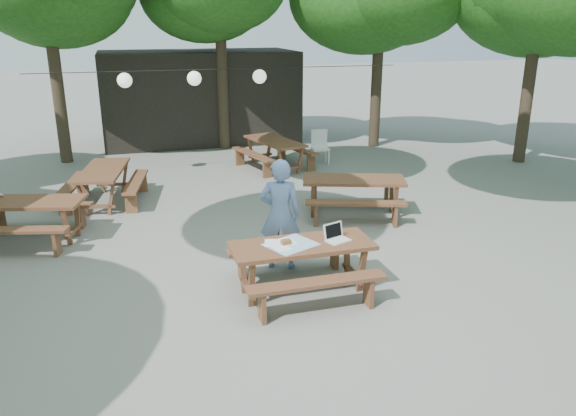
% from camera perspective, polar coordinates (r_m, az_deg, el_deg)
% --- Properties ---
extents(ground, '(80.00, 80.00, 0.00)m').
position_cam_1_polar(ground, '(8.78, -2.21, -6.56)').
color(ground, slate).
rests_on(ground, ground).
extents(pavilion, '(6.00, 3.00, 2.80)m').
position_cam_1_polar(pavilion, '(18.52, -9.00, 11.16)').
color(pavilion, black).
rests_on(pavilion, ground).
extents(main_picnic_table, '(2.00, 1.58, 0.75)m').
position_cam_1_polar(main_picnic_table, '(8.03, 1.43, -6.02)').
color(main_picnic_table, '#4F2C1C').
rests_on(main_picnic_table, ground).
extents(picnic_table_nw, '(2.24, 2.01, 0.75)m').
position_cam_1_polar(picnic_table_nw, '(10.87, -25.09, -1.13)').
color(picnic_table_nw, '#4F2C1C').
rests_on(picnic_table_nw, ground).
extents(picnic_table_ne, '(2.31, 2.11, 0.75)m').
position_cam_1_polar(picnic_table_ne, '(11.27, 6.64, 1.22)').
color(picnic_table_ne, '#4F2C1C').
rests_on(picnic_table_ne, ground).
extents(picnic_table_far_w, '(1.90, 2.15, 0.75)m').
position_cam_1_polar(picnic_table_far_w, '(12.54, -18.12, 2.20)').
color(picnic_table_far_w, '#4F2C1C').
rests_on(picnic_table_far_w, ground).
extents(picnic_table_far_e, '(2.02, 2.24, 0.75)m').
position_cam_1_polar(picnic_table_far_e, '(14.80, -1.34, 5.55)').
color(picnic_table_far_e, '#4F2C1C').
rests_on(picnic_table_far_e, ground).
extents(woman, '(0.74, 0.61, 1.76)m').
position_cam_1_polar(woman, '(8.65, -0.81, -0.65)').
color(woman, '#6B89C3').
rests_on(woman, ground).
extents(plastic_chair, '(0.49, 0.49, 0.90)m').
position_cam_1_polar(plastic_chair, '(15.35, 3.31, 5.50)').
color(plastic_chair, white).
rests_on(plastic_chair, ground).
extents(laptop, '(0.40, 0.36, 0.24)m').
position_cam_1_polar(laptop, '(8.01, 4.89, -2.85)').
color(laptop, white).
rests_on(laptop, main_picnic_table).
extents(tabletop_clutter, '(0.82, 0.77, 0.08)m').
position_cam_1_polar(tabletop_clutter, '(7.83, 0.10, -3.67)').
color(tabletop_clutter, '#3C8ECC').
rests_on(tabletop_clutter, main_picnic_table).
extents(paper_lanterns, '(9.00, 0.34, 0.38)m').
position_cam_1_polar(paper_lanterns, '(13.88, -9.44, 12.88)').
color(paper_lanterns, black).
rests_on(paper_lanterns, ground).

